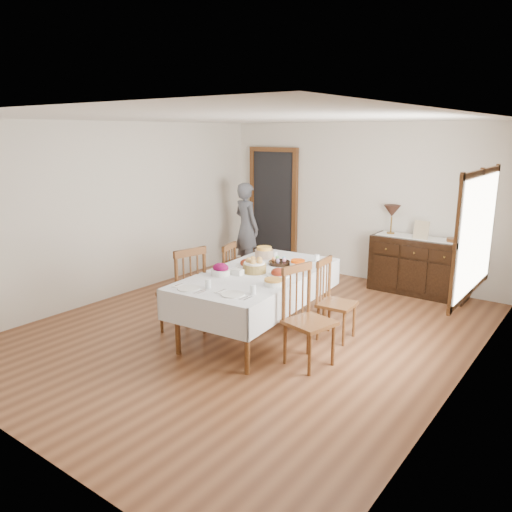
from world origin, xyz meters
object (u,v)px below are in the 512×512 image
Objects in this scene: table_lamp at (392,212)px; person at (247,225)px; chair_right_near at (306,315)px; sideboard at (419,266)px; dining_table at (258,280)px; chair_left_far at (221,277)px; chair_left_near at (184,291)px; chair_right_far at (333,299)px.

person is at bearing -166.75° from table_lamp.
sideboard is at bearing 10.00° from chair_right_near.
sideboard is (1.05, 2.75, -0.26)m from dining_table.
dining_table is 0.97m from chair_left_far.
sideboard is (1.76, 3.31, -0.13)m from chair_left_near.
person is (-2.67, 1.77, 0.35)m from chair_right_far.
chair_left_far reaches higher than dining_table.
chair_left_near is at bearing -110.73° from table_lamp.
chair_right_near is 0.74× the size of sideboard.
sideboard is at bearing -152.31° from person.
dining_table is 1.41× the size of person.
table_lamp is at bearing 1.35° from chair_right_far.
chair_left_near reaches higher than dining_table.
chair_right_near reaches higher than sideboard.
chair_right_near is 1.10× the size of chair_right_far.
sideboard is at bearing 163.63° from chair_left_near.
chair_right_near is at bearing -93.00° from sideboard.
dining_table is 2.45× the size of chair_right_far.
chair_left_far is at bearing -120.40° from table_lamp.
chair_right_near reaches higher than chair_right_far.
person reaches higher than chair_left_near.
chair_left_near is at bearing 118.86° from chair_right_far.
dining_table is 2.89m from table_lamp.
person is 2.53m from table_lamp.
sideboard is at bearing 64.17° from dining_table.
dining_table is at bearing -110.96° from sideboard.
chair_left_near is at bearing -118.06° from sideboard.
dining_table is at bearing 114.18° from chair_right_far.
table_lamp is at bearing 135.13° from chair_left_far.
chair_right_near is at bearing -26.65° from dining_table.
dining_table is 0.93m from chair_right_far.
table_lamp is (1.26, 3.34, 0.67)m from chair_left_near.
person is (-0.99, 1.88, 0.35)m from chair_left_far.
person is at bearing 60.15° from chair_right_near.
table_lamp reaches higher than chair_left_far.
chair_left_far is (-0.88, 0.33, -0.20)m from dining_table.
person is (-2.77, 2.57, 0.30)m from chair_right_near.
chair_left_near is 0.66× the size of person.
chair_left_near is 3.75m from sideboard.
chair_right_near is at bearing -177.90° from chair_right_far.
chair_right_far is at bearing -84.10° from table_lamp.
table_lamp reaches higher than chair_right_far.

